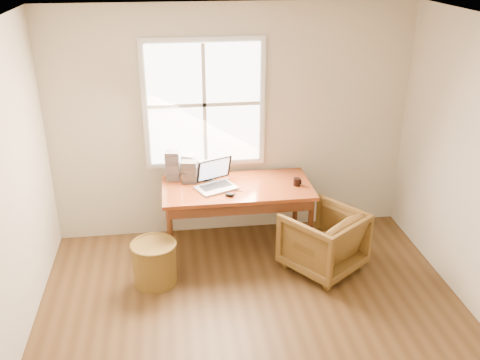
# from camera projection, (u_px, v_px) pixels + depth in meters

# --- Properties ---
(room_shell) EXTENTS (4.04, 4.54, 2.64)m
(room_shell) POSITION_uv_depth(u_px,v_px,m) (262.00, 208.00, 4.01)
(room_shell) COLOR #52381C
(room_shell) RESTS_ON ground
(desk) EXTENTS (1.60, 0.80, 0.04)m
(desk) POSITION_uv_depth(u_px,v_px,m) (237.00, 188.00, 5.74)
(desk) COLOR brown
(desk) RESTS_ON room_shell
(armchair) EXTENTS (0.99, 1.00, 0.66)m
(armchair) POSITION_uv_depth(u_px,v_px,m) (323.00, 240.00, 5.51)
(armchair) COLOR brown
(armchair) RESTS_ON room_shell
(wicker_stool) EXTENTS (0.51, 0.51, 0.43)m
(wicker_stool) POSITION_uv_depth(u_px,v_px,m) (155.00, 263.00, 5.32)
(wicker_stool) COLOR brown
(wicker_stool) RESTS_ON room_shell
(laptop) EXTENTS (0.49, 0.50, 0.27)m
(laptop) POSITION_uv_depth(u_px,v_px,m) (216.00, 177.00, 5.61)
(laptop) COLOR #B7B9BE
(laptop) RESTS_ON desk
(mouse) EXTENTS (0.12, 0.09, 0.04)m
(mouse) POSITION_uv_depth(u_px,v_px,m) (230.00, 195.00, 5.49)
(mouse) COLOR black
(mouse) RESTS_ON desk
(coffee_mug) EXTENTS (0.10, 0.10, 0.08)m
(coffee_mug) POSITION_uv_depth(u_px,v_px,m) (297.00, 182.00, 5.72)
(coffee_mug) COLOR black
(coffee_mug) RESTS_ON desk
(cd_stack_a) EXTENTS (0.17, 0.16, 0.26)m
(cd_stack_a) POSITION_uv_depth(u_px,v_px,m) (189.00, 166.00, 5.89)
(cd_stack_a) COLOR silver
(cd_stack_a) RESTS_ON desk
(cd_stack_b) EXTENTS (0.18, 0.16, 0.24)m
(cd_stack_b) POSITION_uv_depth(u_px,v_px,m) (190.00, 171.00, 5.78)
(cd_stack_b) COLOR #29292E
(cd_stack_b) RESTS_ON desk
(cd_stack_c) EXTENTS (0.15, 0.14, 0.33)m
(cd_stack_c) POSITION_uv_depth(u_px,v_px,m) (172.00, 166.00, 5.82)
(cd_stack_c) COLOR #A09FAD
(cd_stack_c) RESTS_ON desk
(cd_stack_d) EXTENTS (0.16, 0.15, 0.20)m
(cd_stack_d) POSITION_uv_depth(u_px,v_px,m) (207.00, 170.00, 5.86)
(cd_stack_d) COLOR silver
(cd_stack_d) RESTS_ON desk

